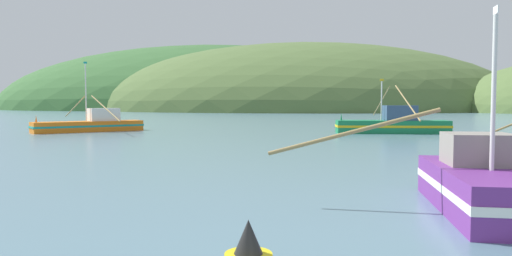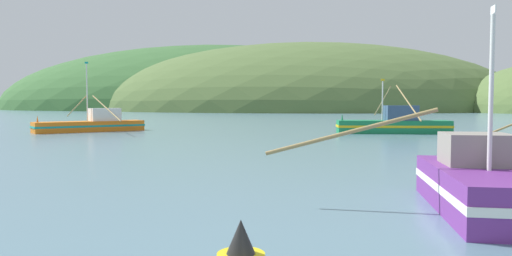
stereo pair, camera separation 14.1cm
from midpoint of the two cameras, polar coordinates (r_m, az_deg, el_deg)
hill_far_right at (r=241.06m, az=-5.51°, el=2.37°), size 149.49×119.59×36.46m
hill_far_center at (r=245.63m, az=-4.56°, el=2.39°), size 215.12×172.10×63.29m
hill_far_left at (r=203.21m, az=6.19°, el=2.23°), size 177.70×142.16×55.58m
fishing_boat_green at (r=47.90m, az=16.66°, el=0.48°), size 11.03×19.21×5.36m
fishing_boat_purple at (r=14.43m, az=26.26°, el=-6.22°), size 12.04×6.45×5.54m
fishing_boat_orange at (r=51.81m, az=-19.29°, el=0.46°), size 11.35×14.79×7.26m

